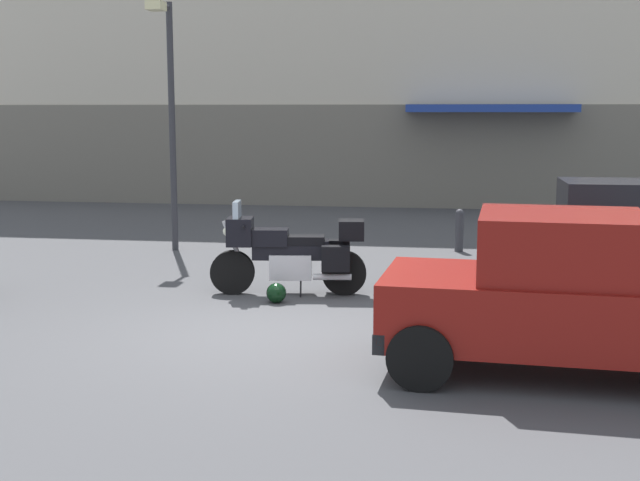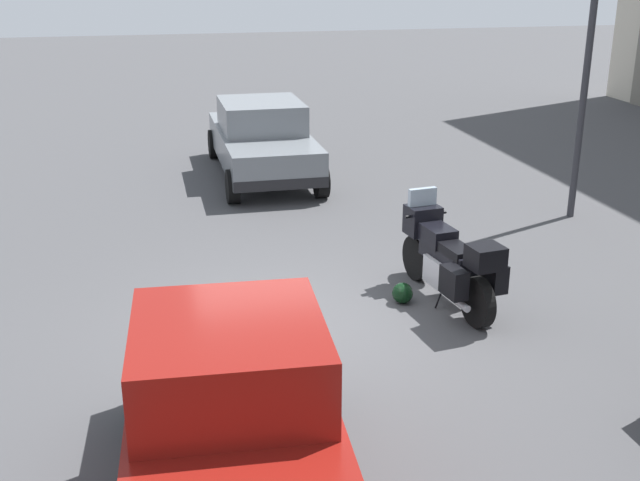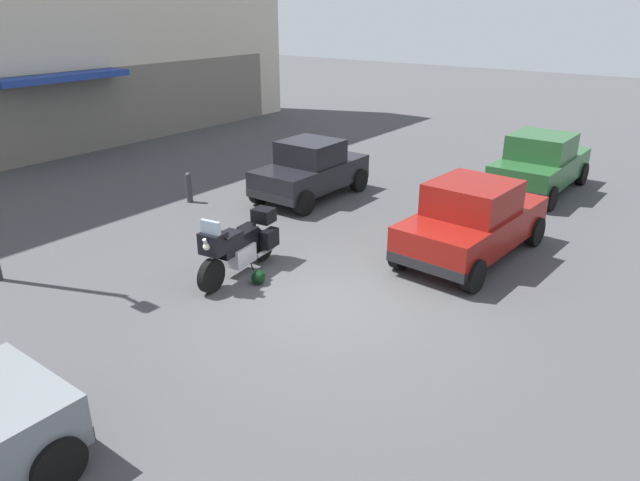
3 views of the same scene
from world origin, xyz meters
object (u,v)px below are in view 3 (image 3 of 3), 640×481
at_px(car_compact_side, 311,170).
at_px(bollard_curbside, 189,186).
at_px(helmet, 258,277).
at_px(motorcycle, 239,245).
at_px(car_wagon_end, 540,163).
at_px(car_hatchback_near, 473,220).

bearing_deg(car_compact_side, bollard_curbside, 134.04).
xyz_separation_m(helmet, bollard_curbside, (2.53, 4.75, 0.29)).
height_order(motorcycle, car_compact_side, car_compact_side).
bearing_deg(helmet, car_compact_side, 26.79).
bearing_deg(car_wagon_end, bollard_curbside, 133.30).
bearing_deg(motorcycle, car_compact_side, -165.87).
bearing_deg(bollard_curbside, helmet, -118.06).
xyz_separation_m(helmet, car_hatchback_near, (3.57, -2.68, 0.67)).
height_order(motorcycle, helmet, motorcycle).
height_order(car_compact_side, car_wagon_end, car_wagon_end).
xyz_separation_m(motorcycle, car_hatchback_near, (3.47, -3.25, 0.19)).
relative_size(motorcycle, car_compact_side, 0.65).
height_order(helmet, car_compact_side, car_compact_side).
xyz_separation_m(car_compact_side, bollard_curbside, (-2.25, 2.33, -0.34)).
distance_m(motorcycle, helmet, 0.75).
distance_m(helmet, car_wagon_end, 9.32).
relative_size(car_hatchback_near, car_compact_side, 1.14).
bearing_deg(bollard_curbside, car_hatchback_near, -82.05).
relative_size(motorcycle, car_wagon_end, 0.58).
bearing_deg(car_wagon_end, car_hatchback_near, -175.60).
xyz_separation_m(helmet, car_compact_side, (4.79, 2.42, 0.63)).
relative_size(car_compact_side, bollard_curbside, 4.30).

